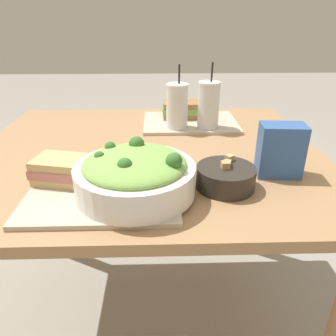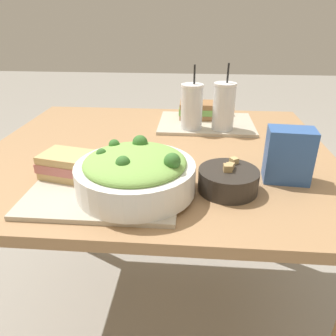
{
  "view_description": "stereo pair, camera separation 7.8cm",
  "coord_description": "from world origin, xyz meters",
  "px_view_note": "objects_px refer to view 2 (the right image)",
  "views": [
    {
      "loc": [
        0.04,
        -1.0,
        1.18
      ],
      "look_at": [
        0.06,
        -0.3,
        0.84
      ],
      "focal_mm": 35.0,
      "sensor_mm": 36.0,
      "label": 1
    },
    {
      "loc": [
        0.11,
        -1.0,
        1.18
      ],
      "look_at": [
        0.06,
        -0.3,
        0.84
      ],
      "focal_mm": 35.0,
      "sensor_mm": 36.0,
      "label": 2
    }
  ],
  "objects_px": {
    "sandwich_near": "(70,165)",
    "baguette_near": "(101,161)",
    "soup_bowl": "(228,179)",
    "baguette_far": "(220,108)",
    "drink_cup_red": "(224,108)",
    "drink_cup_dark": "(192,108)",
    "salad_bowl": "(135,172)",
    "sandwich_far": "(198,110)",
    "chip_bag": "(289,155)"
  },
  "relations": [
    {
      "from": "sandwich_near",
      "to": "baguette_near",
      "type": "bearing_deg",
      "value": 43.73
    },
    {
      "from": "soup_bowl",
      "to": "sandwich_near",
      "type": "height_order",
      "value": "sandwich_near"
    },
    {
      "from": "baguette_far",
      "to": "drink_cup_red",
      "type": "relative_size",
      "value": 0.39
    },
    {
      "from": "drink_cup_dark",
      "to": "drink_cup_red",
      "type": "xyz_separation_m",
      "value": [
        0.12,
        0.0,
        0.0
      ]
    },
    {
      "from": "salad_bowl",
      "to": "drink_cup_red",
      "type": "relative_size",
      "value": 1.21
    },
    {
      "from": "salad_bowl",
      "to": "baguette_near",
      "type": "bearing_deg",
      "value": 137.54
    },
    {
      "from": "sandwich_far",
      "to": "baguette_far",
      "type": "xyz_separation_m",
      "value": [
        0.09,
        0.05,
        -0.0
      ]
    },
    {
      "from": "salad_bowl",
      "to": "sandwich_far",
      "type": "xyz_separation_m",
      "value": [
        0.15,
        0.62,
        -0.02
      ]
    },
    {
      "from": "soup_bowl",
      "to": "sandwich_near",
      "type": "xyz_separation_m",
      "value": [
        -0.41,
        0.02,
        0.01
      ]
    },
    {
      "from": "baguette_near",
      "to": "salad_bowl",
      "type": "bearing_deg",
      "value": -131.71
    },
    {
      "from": "soup_bowl",
      "to": "baguette_near",
      "type": "xyz_separation_m",
      "value": [
        -0.34,
        0.07,
        0.01
      ]
    },
    {
      "from": "salad_bowl",
      "to": "soup_bowl",
      "type": "distance_m",
      "value": 0.23
    },
    {
      "from": "sandwich_far",
      "to": "drink_cup_red",
      "type": "distance_m",
      "value": 0.17
    },
    {
      "from": "soup_bowl",
      "to": "sandwich_near",
      "type": "bearing_deg",
      "value": 176.81
    },
    {
      "from": "drink_cup_red",
      "to": "baguette_far",
      "type": "bearing_deg",
      "value": 89.78
    },
    {
      "from": "salad_bowl",
      "to": "sandwich_near",
      "type": "distance_m",
      "value": 0.2
    },
    {
      "from": "drink_cup_red",
      "to": "sandwich_near",
      "type": "bearing_deg",
      "value": -135.34
    },
    {
      "from": "sandwich_far",
      "to": "chip_bag",
      "type": "xyz_separation_m",
      "value": [
        0.23,
        -0.52,
        0.03
      ]
    },
    {
      "from": "sandwich_far",
      "to": "baguette_near",
      "type": "bearing_deg",
      "value": -117.52
    },
    {
      "from": "baguette_near",
      "to": "sandwich_far",
      "type": "relative_size",
      "value": 0.67
    },
    {
      "from": "baguette_near",
      "to": "sandwich_far",
      "type": "distance_m",
      "value": 0.58
    },
    {
      "from": "baguette_near",
      "to": "soup_bowl",
      "type": "bearing_deg",
      "value": -100.15
    },
    {
      "from": "baguette_near",
      "to": "chip_bag",
      "type": "distance_m",
      "value": 0.5
    },
    {
      "from": "soup_bowl",
      "to": "salad_bowl",
      "type": "bearing_deg",
      "value": -170.02
    },
    {
      "from": "soup_bowl",
      "to": "drink_cup_dark",
      "type": "bearing_deg",
      "value": 102.64
    },
    {
      "from": "soup_bowl",
      "to": "sandwich_far",
      "type": "bearing_deg",
      "value": 97.39
    },
    {
      "from": "sandwich_far",
      "to": "baguette_far",
      "type": "bearing_deg",
      "value": 27.38
    },
    {
      "from": "sandwich_near",
      "to": "baguette_near",
      "type": "xyz_separation_m",
      "value": [
        0.07,
        0.04,
        -0.0
      ]
    },
    {
      "from": "salad_bowl",
      "to": "chip_bag",
      "type": "bearing_deg",
      "value": 15.66
    },
    {
      "from": "baguette_near",
      "to": "chip_bag",
      "type": "height_order",
      "value": "chip_bag"
    },
    {
      "from": "baguette_far",
      "to": "chip_bag",
      "type": "relative_size",
      "value": 0.65
    },
    {
      "from": "salad_bowl",
      "to": "sandwich_near",
      "type": "xyz_separation_m",
      "value": [
        -0.19,
        0.06,
        -0.02
      ]
    },
    {
      "from": "soup_bowl",
      "to": "drink_cup_red",
      "type": "distance_m",
      "value": 0.45
    },
    {
      "from": "baguette_near",
      "to": "baguette_far",
      "type": "bearing_deg",
      "value": -31.63
    },
    {
      "from": "baguette_far",
      "to": "sandwich_near",
      "type": "bearing_deg",
      "value": 132.08
    },
    {
      "from": "sandwich_far",
      "to": "drink_cup_dark",
      "type": "height_order",
      "value": "drink_cup_dark"
    },
    {
      "from": "sandwich_far",
      "to": "drink_cup_dark",
      "type": "bearing_deg",
      "value": -100.41
    },
    {
      "from": "sandwich_near",
      "to": "drink_cup_dark",
      "type": "height_order",
      "value": "drink_cup_dark"
    },
    {
      "from": "baguette_near",
      "to": "baguette_far",
      "type": "distance_m",
      "value": 0.67
    },
    {
      "from": "soup_bowl",
      "to": "chip_bag",
      "type": "height_order",
      "value": "chip_bag"
    },
    {
      "from": "drink_cup_dark",
      "to": "soup_bowl",
      "type": "bearing_deg",
      "value": -77.36
    },
    {
      "from": "baguette_near",
      "to": "drink_cup_dark",
      "type": "height_order",
      "value": "drink_cup_dark"
    },
    {
      "from": "salad_bowl",
      "to": "sandwich_near",
      "type": "height_order",
      "value": "salad_bowl"
    },
    {
      "from": "baguette_far",
      "to": "chip_bag",
      "type": "xyz_separation_m",
      "value": [
        0.14,
        -0.57,
        0.03
      ]
    },
    {
      "from": "sandwich_far",
      "to": "drink_cup_red",
      "type": "xyz_separation_m",
      "value": [
        0.09,
        -0.14,
        0.05
      ]
    },
    {
      "from": "sandwich_near",
      "to": "baguette_near",
      "type": "height_order",
      "value": "sandwich_near"
    },
    {
      "from": "soup_bowl",
      "to": "drink_cup_red",
      "type": "xyz_separation_m",
      "value": [
        0.02,
        0.45,
        0.06
      ]
    },
    {
      "from": "sandwich_near",
      "to": "drink_cup_red",
      "type": "height_order",
      "value": "drink_cup_red"
    },
    {
      "from": "soup_bowl",
      "to": "drink_cup_dark",
      "type": "height_order",
      "value": "drink_cup_dark"
    },
    {
      "from": "drink_cup_dark",
      "to": "drink_cup_red",
      "type": "relative_size",
      "value": 0.97
    }
  ]
}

